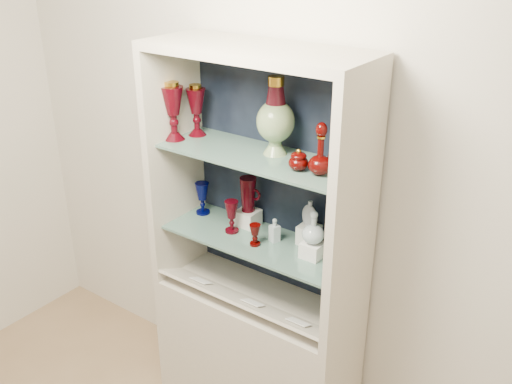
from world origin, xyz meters
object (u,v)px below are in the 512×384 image
Objects in this scene: ruby_goblet_tall at (232,217)px; ruby_goblet_small at (255,235)px; lidded_bowl at (299,159)px; cameo_medallion at (351,231)px; enamel_urn at (276,116)px; ruby_decanter_a at (321,146)px; ruby_decanter_b at (339,144)px; cobalt_goblet at (202,198)px; pedestal_lamp_left at (173,111)px; ruby_pitcher at (248,194)px; clear_square_bottle at (275,230)px; clear_round_decanter at (313,228)px; pedestal_lamp_right at (196,110)px; flat_flask at (310,213)px.

ruby_goblet_small is at bearing -13.55° from ruby_goblet_tall.
lidded_bowl is 0.77× the size of cameo_medallion.
ruby_decanter_a is (0.28, -0.09, -0.05)m from enamel_urn.
ruby_decanter_b is 0.18m from lidded_bowl.
pedestal_lamp_left is at bearing -113.03° from cobalt_goblet.
ruby_pitcher is (-0.35, 0.13, -0.30)m from lidded_bowl.
ruby_goblet_tall is at bearing 166.45° from ruby_goblet_small.
clear_square_bottle is (0.46, -0.03, -0.03)m from cobalt_goblet.
clear_round_decanter is at bearing -11.16° from enamel_urn.
cameo_medallion is at bearing -0.96° from enamel_urn.
ruby_goblet_tall is at bearing 9.35° from pedestal_lamp_left.
cobalt_goblet is 1.04× the size of ruby_goblet_tall.
enamel_urn is at bearing 73.27° from ruby_goblet_small.
ruby_goblet_tall is 1.54× the size of ruby_goblet_small.
pedestal_lamp_left is 0.49m from cobalt_goblet.
pedestal_lamp_right is 0.74m from ruby_decanter_b.
clear_square_bottle is (0.51, 0.09, -0.50)m from pedestal_lamp_left.
ruby_goblet_small is 0.85× the size of cameo_medallion.
ruby_goblet_small is (-0.31, -0.01, -0.49)m from ruby_decanter_a.
lidded_bowl is at bearing -140.71° from cameo_medallion.
ruby_goblet_tall is at bearing -159.45° from cameo_medallion.
enamel_urn is 1.40× the size of ruby_decanter_a.
enamel_urn is at bearing 0.70° from pedestal_lamp_right.
ruby_decanter_b is at bearing 10.03° from ruby_goblet_tall.
pedestal_lamp_right is at bearing -161.18° from flat_flask.
ruby_decanter_a reaches higher than clear_square_bottle.
ruby_decanter_a reaches higher than ruby_decanter_b.
pedestal_lamp_right reaches higher than ruby_pitcher.
flat_flask reaches higher than clear_round_decanter.
ruby_goblet_tall is at bearing -106.27° from ruby_pitcher.
enamel_urn reaches higher than ruby_goblet_tall.
ruby_decanter_b is (0.74, 0.03, -0.02)m from pedestal_lamp_right.
lidded_bowl is at bearing -8.79° from pedestal_lamp_right.
ruby_decanter_b is 0.59m from ruby_goblet_small.
flat_flask is (-0.12, 0.14, -0.39)m from ruby_decanter_a.
pedestal_lamp_right is 1.53× the size of ruby_goblet_tall.
flat_flask is (0.60, 0.05, -0.39)m from pedestal_lamp_right.
cobalt_goblet is 1.14× the size of clear_round_decanter.
pedestal_lamp_left is 2.23× the size of cameo_medallion.
clear_round_decanter is at bearing 2.81° from ruby_goblet_tall.
flat_flask is 0.87× the size of clear_round_decanter.
ruby_goblet_tall is at bearing -168.79° from clear_square_bottle.
pedestal_lamp_right is at bearing 166.18° from ruby_goblet_small.
enamel_urn is (0.49, 0.12, 0.03)m from pedestal_lamp_left.
ruby_decanter_a is at bearing 2.53° from ruby_goblet_small.
ruby_pitcher reaches higher than ruby_goblet_tall.
ruby_decanter_a is 0.60m from ruby_pitcher.
ruby_decanter_a is at bearing -18.66° from enamel_urn.
ruby_goblet_tall is 1.25× the size of flat_flask.
enamel_urn is 2.14× the size of ruby_goblet_tall.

